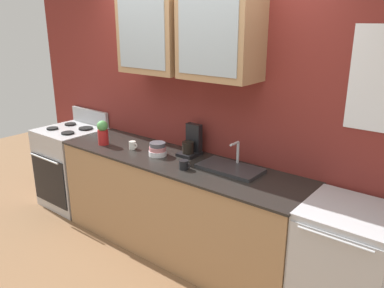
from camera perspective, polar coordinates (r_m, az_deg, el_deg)
ground_plane at (r=3.95m, az=-2.28°, el=-15.07°), size 10.00×10.00×0.00m
back_wall_unit at (r=3.63m, az=0.96°, el=7.38°), size 4.79×0.46×2.66m
counter at (r=3.72m, az=-2.37°, el=-9.02°), size 2.53×0.67×0.93m
stove_range at (r=4.85m, az=-17.10°, el=-3.13°), size 0.67×0.69×1.11m
sink_faucet at (r=3.30m, az=5.64°, el=-3.47°), size 0.54×0.29×0.23m
bowl_stack at (r=3.62m, az=-5.07°, el=-0.78°), size 0.17×0.17×0.12m
vase at (r=4.01m, az=-12.97°, el=1.69°), size 0.11×0.11×0.25m
cup_near_sink at (r=3.29m, az=-1.19°, el=-3.07°), size 0.11×0.08×0.08m
cup_near_bowls at (r=3.84m, az=-8.72°, el=-0.16°), size 0.10×0.07×0.08m
dishwasher at (r=3.07m, az=21.46°, el=-16.78°), size 0.62×0.65×0.93m
coffee_maker at (r=3.61m, az=-0.10°, el=0.04°), size 0.17×0.20×0.29m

